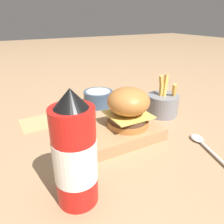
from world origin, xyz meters
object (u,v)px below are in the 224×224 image
(serving_board, at_px, (112,134))
(spoon, at_px, (201,142))
(burger, at_px, (128,107))
(ketchup_bottle, at_px, (75,155))
(side_bowl, at_px, (98,98))
(fries_basket, at_px, (163,104))

(serving_board, relative_size, spoon, 1.58)
(burger, distance_m, spoon, 0.22)
(serving_board, bearing_deg, ketchup_bottle, 44.93)
(serving_board, distance_m, ketchup_bottle, 0.24)
(burger, height_order, side_bowl, burger)
(burger, relative_size, ketchup_bottle, 0.53)
(side_bowl, bearing_deg, burger, 83.67)
(ketchup_bottle, bearing_deg, spoon, -176.96)
(burger, height_order, ketchup_bottle, ketchup_bottle)
(ketchup_bottle, height_order, spoon, ketchup_bottle)
(spoon, bearing_deg, fries_basket, 8.04)
(fries_basket, xyz_separation_m, spoon, (0.04, 0.20, -0.03))
(serving_board, xyz_separation_m, burger, (-0.05, 0.00, 0.07))
(side_bowl, bearing_deg, fries_basket, 130.06)
(burger, xyz_separation_m, ketchup_bottle, (0.21, 0.16, 0.01))
(ketchup_bottle, relative_size, fries_basket, 1.54)
(burger, bearing_deg, serving_board, -5.28)
(burger, bearing_deg, fries_basket, -160.50)
(fries_basket, height_order, side_bowl, fries_basket)
(ketchup_bottle, distance_m, side_bowl, 0.47)
(ketchup_bottle, bearing_deg, fries_basket, -150.63)
(spoon, bearing_deg, serving_board, 72.32)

